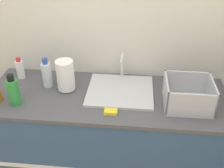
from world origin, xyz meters
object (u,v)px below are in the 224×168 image
object	(u,v)px
bottle_white_spray	(20,69)
bottle_clear	(47,74)
sink	(120,90)
bottle_green	(14,91)
paper_towel_roll	(65,75)
dish_rack	(188,96)

from	to	relation	value
bottle_white_spray	bottle_clear	size ratio (longest dim) A/B	0.76
sink	bottle_green	distance (m)	0.77
paper_towel_roll	bottle_green	distance (m)	0.38
dish_rack	sink	bearing A→B (deg)	166.19
bottle_green	dish_rack	bearing A→B (deg)	4.86
bottle_green	bottle_clear	distance (m)	0.29
sink	bottle_green	size ratio (longest dim) A/B	2.12
paper_towel_roll	bottle_white_spray	world-z (taller)	paper_towel_roll
bottle_clear	dish_rack	bearing A→B (deg)	-7.68
bottle_clear	sink	bearing A→B (deg)	-2.38
paper_towel_roll	bottle_white_spray	bearing A→B (deg)	161.93
paper_towel_roll	dish_rack	xyz separation A→B (m)	(0.89, -0.11, -0.05)
sink	bottle_white_spray	bearing A→B (deg)	171.50
paper_towel_roll	dish_rack	world-z (taller)	paper_towel_roll
sink	paper_towel_roll	size ratio (longest dim) A/B	2.02
paper_towel_roll	bottle_green	xyz separation A→B (m)	(-0.32, -0.21, -0.02)
sink	bottle_white_spray	xyz separation A→B (m)	(-0.83, 0.12, 0.06)
bottle_green	bottle_white_spray	bearing A→B (deg)	105.90
sink	bottle_clear	size ratio (longest dim) A/B	2.05
dish_rack	bottle_white_spray	distance (m)	1.33
dish_rack	bottle_clear	bearing A→B (deg)	172.32
sink	paper_towel_roll	world-z (taller)	paper_towel_roll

